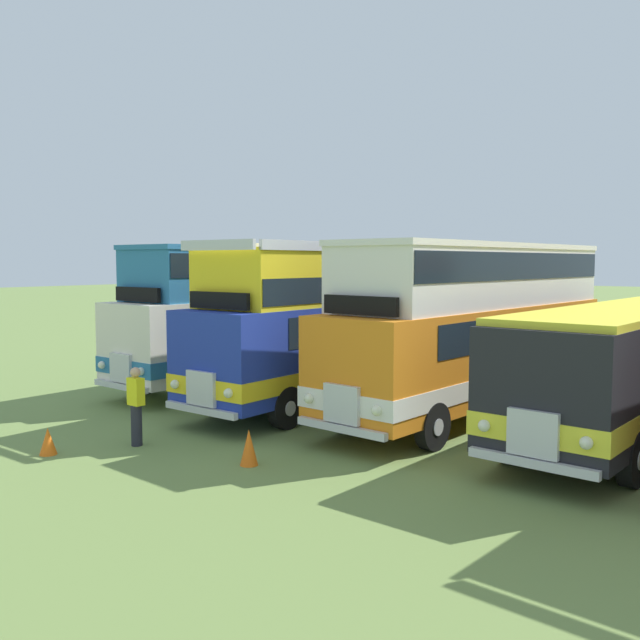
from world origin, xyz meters
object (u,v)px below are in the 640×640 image
bus_fourth_in_row (632,360)px  marshal_person (136,406)px  cone_mid_row (249,447)px  cone_near_end (48,441)px  bus_third_in_row (477,320)px  bus_first_in_row (265,307)px  bus_second_in_row (348,317)px

bus_fourth_in_row → marshal_person: (-8.12, -7.78, -0.87)m
bus_fourth_in_row → cone_mid_row: bus_fourth_in_row is taller
cone_near_end → cone_mid_row: 4.33m
bus_third_in_row → cone_near_end: size_ratio=19.79×
bus_fourth_in_row → cone_mid_row: 9.03m
bus_third_in_row → marshal_person: bearing=-118.5°
bus_fourth_in_row → marshal_person: 11.28m
bus_third_in_row → cone_mid_row: 7.67m
bus_fourth_in_row → cone_near_end: (-8.98, -9.37, -1.47)m
bus_fourth_in_row → marshal_person: bearing=-136.2°
bus_first_in_row → bus_fourth_in_row: 11.72m
bus_third_in_row → bus_fourth_in_row: bus_third_in_row is taller
bus_second_in_row → marshal_person: size_ratio=6.69×
cone_mid_row → bus_second_in_row: bearing=111.0°
marshal_person → bus_third_in_row: bearing=61.5°
bus_fourth_in_row → cone_near_end: size_ratio=19.60×
cone_mid_row → marshal_person: (-2.93, -0.51, 0.53)m
bus_second_in_row → cone_mid_row: (2.62, -6.81, -2.00)m
bus_first_in_row → bus_second_in_row: bus_second_in_row is taller
bus_fourth_in_row → marshal_person: size_ratio=6.42×
bus_first_in_row → marshal_person: size_ratio=6.55×
bus_first_in_row → bus_third_in_row: size_ratio=1.01×
bus_fourth_in_row → cone_mid_row: bearing=-125.5°
bus_first_in_row → cone_near_end: bearing=-73.9°
bus_second_in_row → bus_fourth_in_row: bus_second_in_row is taller
bus_first_in_row → bus_third_in_row: (7.81, -0.09, -0.00)m
bus_second_in_row → cone_mid_row: size_ratio=16.02×
bus_first_in_row → cone_near_end: 10.08m
cone_near_end → marshal_person: size_ratio=0.33×
bus_second_in_row → bus_fourth_in_row: size_ratio=1.04×
bus_fourth_in_row → cone_near_end: bearing=-133.8°
cone_mid_row → bus_first_in_row: bearing=131.6°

